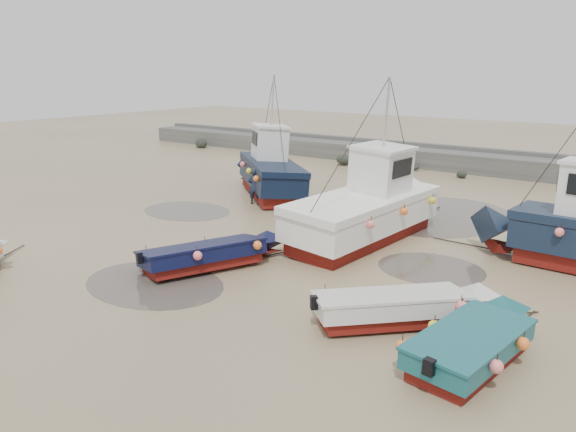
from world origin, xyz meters
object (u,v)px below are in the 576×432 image
object	(u,v)px
cabin_boat_1	(371,205)
person	(255,204)
dinghy_1	(213,252)
dinghy_3	(405,304)
cabin_boat_0	(268,169)
dinghy_2	(477,338)

from	to	relation	value
cabin_boat_1	person	xyz separation A→B (m)	(-7.35, 1.68, -1.32)
dinghy_1	cabin_boat_1	world-z (taller)	cabin_boat_1
cabin_boat_1	person	distance (m)	7.66
dinghy_3	cabin_boat_0	world-z (taller)	cabin_boat_0
dinghy_1	dinghy_2	bearing A→B (deg)	17.10
dinghy_1	cabin_boat_0	distance (m)	11.56
cabin_boat_0	person	distance (m)	2.76
dinghy_1	person	distance (m)	9.16
dinghy_2	cabin_boat_0	size ratio (longest dim) A/B	0.71
cabin_boat_1	person	bearing A→B (deg)	170.95
dinghy_1	cabin_boat_1	distance (m)	6.78
dinghy_1	cabin_boat_0	bearing A→B (deg)	142.41
cabin_boat_1	dinghy_1	bearing A→B (deg)	-109.65
dinghy_1	dinghy_3	size ratio (longest dim) A/B	1.24
dinghy_2	cabin_boat_1	distance (m)	9.79
dinghy_1	cabin_boat_0	size ratio (longest dim) A/B	0.76
dinghy_1	cabin_boat_1	size ratio (longest dim) A/B	0.58
dinghy_1	cabin_boat_0	world-z (taller)	cabin_boat_0
person	dinghy_1	bearing A→B (deg)	92.07
dinghy_1	cabin_boat_0	xyz separation A→B (m)	(-5.60, 10.08, 0.81)
cabin_boat_0	cabin_boat_1	distance (m)	9.16
dinghy_1	cabin_boat_1	xyz separation A→B (m)	(2.68, 6.18, 0.78)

